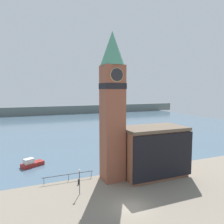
{
  "coord_description": "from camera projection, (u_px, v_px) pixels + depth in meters",
  "views": [
    {
      "loc": [
        -12.13,
        -22.85,
        14.54
      ],
      "look_at": [
        0.19,
        6.76,
        11.34
      ],
      "focal_mm": 35.0,
      "sensor_mm": 36.0,
      "label": 1
    }
  ],
  "objects": [
    {
      "name": "pier_railing",
      "position": [
        68.0,
        175.0,
        35.13
      ],
      "size": [
        8.23,
        0.08,
        1.09
      ],
      "color": "#333338",
      "rests_on": "ground_plane"
    },
    {
      "name": "water",
      "position": [
        53.0,
        125.0,
        92.71
      ],
      "size": [
        160.0,
        120.0,
        0.0
      ],
      "color": "slate",
      "rests_on": "ground_plane"
    },
    {
      "name": "boat_near",
      "position": [
        32.0,
        163.0,
        41.79
      ],
      "size": [
        4.49,
        3.37,
        1.63
      ],
      "rotation": [
        0.0,
        0.0,
        0.45
      ],
      "color": "maroon",
      "rests_on": "water"
    },
    {
      "name": "far_shoreline",
      "position": [
        44.0,
        111.0,
        129.21
      ],
      "size": [
        180.0,
        3.0,
        5.0
      ],
      "color": "slate",
      "rests_on": "water"
    },
    {
      "name": "ground_plane",
      "position": [
        131.0,
        208.0,
        27.08
      ],
      "size": [
        160.0,
        160.0,
        0.0
      ],
      "primitive_type": "plane",
      "color": "gray"
    },
    {
      "name": "lamp_post",
      "position": [
        79.0,
        177.0,
        30.48
      ],
      "size": [
        0.32,
        0.32,
        3.55
      ],
      "color": "#2D2D33",
      "rests_on": "ground_plane"
    },
    {
      "name": "clock_tower",
      "position": [
        112.0,
        103.0,
        34.56
      ],
      "size": [
        3.78,
        3.78,
        23.63
      ],
      "color": "brown",
      "rests_on": "ground_plane"
    },
    {
      "name": "pier_building",
      "position": [
        153.0,
        151.0,
        37.18
      ],
      "size": [
        11.01,
        6.53,
        8.39
      ],
      "color": "#935B42",
      "rests_on": "ground_plane"
    },
    {
      "name": "mooring_bollard_near",
      "position": [
        79.0,
        181.0,
        33.88
      ],
      "size": [
        0.29,
        0.29,
        0.8
      ],
      "color": "black",
      "rests_on": "ground_plane"
    }
  ]
}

